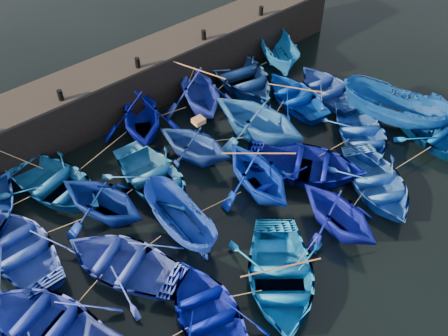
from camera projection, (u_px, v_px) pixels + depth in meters
ground at (274, 222)px, 20.44m from camera, size 120.00×120.00×0.00m
quay_wall at (132, 83)px, 25.27m from camera, size 26.00×2.50×2.50m
quay_top at (128, 60)px, 24.35m from camera, size 26.00×2.50×0.12m
bollard_1 at (60, 95)px, 21.82m from camera, size 0.24×0.24×0.50m
bollard_2 at (138, 63)px, 23.64m from camera, size 0.24×0.24×0.50m
bollard_3 at (204, 35)px, 25.46m from camera, size 0.24×0.24×0.50m
bollard_4 at (261, 11)px, 27.28m from camera, size 0.24×0.24×0.50m
boat_1 at (55, 184)px, 21.25m from camera, size 4.89×5.85×1.04m
boat_2 at (141, 114)px, 23.62m from camera, size 5.38×5.62×2.29m
boat_3 at (200, 90)px, 24.95m from camera, size 5.17×5.51×2.33m
boat_4 at (240, 74)px, 26.94m from camera, size 5.13×6.36×1.17m
boat_5 at (279, 51)px, 28.02m from camera, size 3.74×4.92×1.80m
boat_6 at (21, 247)px, 18.93m from camera, size 3.53×4.88×1.00m
boat_7 at (101, 199)px, 19.93m from camera, size 4.67×5.00×2.13m
boat_8 at (153, 178)px, 21.54m from camera, size 3.76×5.06×1.01m
boat_9 at (194, 143)px, 22.43m from camera, size 4.30×4.62×1.98m
boat_10 at (258, 117)px, 23.22m from camera, size 5.22×5.73×2.59m
boat_11 at (296, 96)px, 25.81m from camera, size 3.80×4.81×0.90m
boat_12 at (328, 88)px, 26.27m from camera, size 3.80×4.82×0.91m
boat_13 at (48, 325)px, 16.63m from camera, size 5.34×6.16×1.07m
boat_14 at (124, 262)px, 18.46m from camera, size 5.18×5.81×0.99m
boat_15 at (179, 220)px, 19.48m from camera, size 1.69×4.23×1.62m
boat_16 at (257, 173)px, 20.91m from camera, size 4.23×4.70×2.20m
boat_17 at (306, 165)px, 22.04m from camera, size 6.20×6.55×1.10m
boat_18 at (361, 132)px, 23.70m from camera, size 5.40×5.78×0.98m
boat_19 at (394, 109)px, 24.07m from camera, size 4.01×5.69×2.06m
boat_21 at (209, 313)px, 17.02m from camera, size 4.20×5.15×0.94m
boat_22 at (280, 276)px, 17.98m from camera, size 6.15×6.36×1.08m
boat_23 at (338, 213)px, 19.50m from camera, size 3.44×3.94×2.01m
boat_24 at (377, 183)px, 21.35m from camera, size 5.12×5.74×0.98m
boat_25 at (443, 139)px, 23.39m from camera, size 3.41×4.69×0.96m
wooden_crate at (199, 121)px, 21.78m from camera, size 0.50×0.45×0.24m
mooring_ropes at (192, 147)px, 22.39m from camera, size 17.83×11.77×2.10m
loose_oars at (258, 134)px, 21.82m from camera, size 10.59×12.17×1.49m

